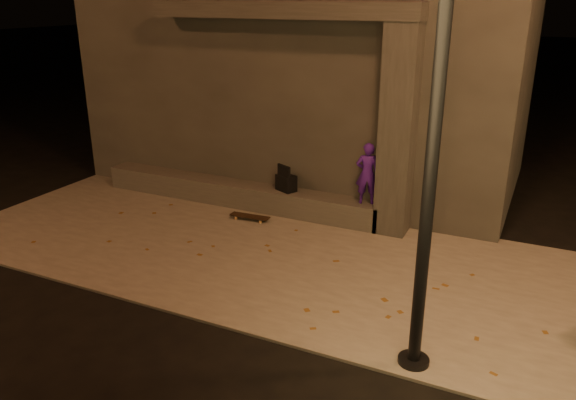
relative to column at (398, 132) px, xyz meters
The scene contains 9 objects.
ground 4.51m from the column, 114.39° to the right, with size 120.00×120.00×0.00m, color black.
sidewalk 3.04m from the column, 134.17° to the right, with size 11.00×4.40×0.04m, color #6A645D.
building 3.92m from the column, 134.55° to the left, with size 9.00×5.10×5.22m.
ledge 3.57m from the column, behind, with size 6.00×0.55×0.45m, color #4D4A46.
column is the anchor object (origin of this frame).
canopy 2.93m from the column, behind, with size 5.00×0.70×0.28m, color #383533.
skateboarder 0.94m from the column, behind, with size 0.41×0.27×1.12m, color #4C19A5.
backpack 2.40m from the column, behind, with size 0.44×0.38×0.53m.
skateboard 3.14m from the column, 165.66° to the right, with size 0.77×0.24×0.08m.
Camera 1 is at (4.02, -5.43, 4.02)m, focal length 35.00 mm.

